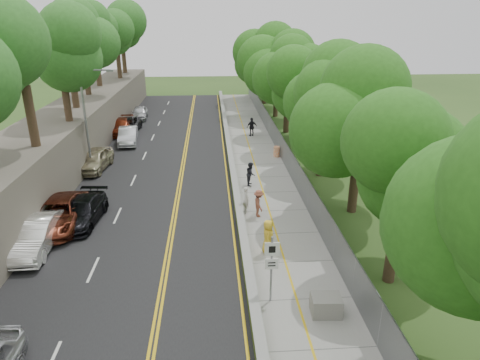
{
  "coord_description": "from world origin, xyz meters",
  "views": [
    {
      "loc": [
        -1.33,
        -18.19,
        11.56
      ],
      "look_at": [
        0.5,
        8.0,
        1.4
      ],
      "focal_mm": 32.0,
      "sensor_mm": 36.0,
      "label": 1
    }
  ],
  "objects_px": {
    "signpost": "(272,262)",
    "car_1": "(35,236)",
    "streetlight": "(88,114)",
    "person_far": "(252,127)",
    "construction_barrel": "(277,152)",
    "car_2": "(59,214)",
    "concrete_block": "(326,305)",
    "painter_0": "(268,237)"
  },
  "relations": [
    {
      "from": "signpost",
      "to": "person_far",
      "type": "height_order",
      "value": "signpost"
    },
    {
      "from": "car_1",
      "to": "car_2",
      "type": "distance_m",
      "value": 2.69
    },
    {
      "from": "streetlight",
      "to": "car_2",
      "type": "height_order",
      "value": "streetlight"
    },
    {
      "from": "streetlight",
      "to": "car_1",
      "type": "xyz_separation_m",
      "value": [
        -0.14,
        -11.86,
        -3.78
      ]
    },
    {
      "from": "construction_barrel",
      "to": "person_far",
      "type": "distance_m",
      "value": 7.1
    },
    {
      "from": "concrete_block",
      "to": "painter_0",
      "type": "bearing_deg",
      "value": 109.29
    },
    {
      "from": "construction_barrel",
      "to": "concrete_block",
      "type": "relative_size",
      "value": 0.74
    },
    {
      "from": "construction_barrel",
      "to": "car_2",
      "type": "bearing_deg",
      "value": -140.21
    },
    {
      "from": "signpost",
      "to": "person_far",
      "type": "xyz_separation_m",
      "value": [
        1.75,
        26.83,
        -0.97
      ]
    },
    {
      "from": "streetlight",
      "to": "person_far",
      "type": "xyz_separation_m",
      "value": [
        13.26,
        9.82,
        -3.65
      ]
    },
    {
      "from": "streetlight",
      "to": "car_2",
      "type": "xyz_separation_m",
      "value": [
        0.24,
        -9.19,
        -3.81
      ]
    },
    {
      "from": "car_2",
      "to": "streetlight",
      "type": "bearing_deg",
      "value": 89.37
    },
    {
      "from": "signpost",
      "to": "car_1",
      "type": "bearing_deg",
      "value": 156.12
    },
    {
      "from": "construction_barrel",
      "to": "concrete_block",
      "type": "distance_m",
      "value": 20.93
    },
    {
      "from": "streetlight",
      "to": "car_1",
      "type": "relative_size",
      "value": 1.61
    },
    {
      "from": "signpost",
      "to": "painter_0",
      "type": "distance_m",
      "value": 4.16
    },
    {
      "from": "signpost",
      "to": "car_2",
      "type": "distance_m",
      "value": 13.76
    },
    {
      "from": "car_2",
      "to": "construction_barrel",
      "type": "bearing_deg",
      "value": 37.63
    },
    {
      "from": "car_1",
      "to": "car_2",
      "type": "height_order",
      "value": "car_1"
    },
    {
      "from": "streetlight",
      "to": "concrete_block",
      "type": "relative_size",
      "value": 6.55
    },
    {
      "from": "construction_barrel",
      "to": "painter_0",
      "type": "relative_size",
      "value": 0.49
    },
    {
      "from": "painter_0",
      "to": "person_far",
      "type": "distance_m",
      "value": 22.86
    },
    {
      "from": "car_2",
      "to": "person_far",
      "type": "height_order",
      "value": "person_far"
    },
    {
      "from": "car_2",
      "to": "painter_0",
      "type": "xyz_separation_m",
      "value": [
        11.67,
        -3.81,
        0.14
      ]
    },
    {
      "from": "streetlight",
      "to": "car_2",
      "type": "bearing_deg",
      "value": -88.48
    },
    {
      "from": "car_1",
      "to": "construction_barrel",
      "type": "bearing_deg",
      "value": 42.62
    },
    {
      "from": "car_2",
      "to": "signpost",
      "type": "bearing_deg",
      "value": -36.92
    },
    {
      "from": "signpost",
      "to": "painter_0",
      "type": "bearing_deg",
      "value": 84.31
    },
    {
      "from": "painter_0",
      "to": "car_2",
      "type": "bearing_deg",
      "value": 79.55
    },
    {
      "from": "streetlight",
      "to": "painter_0",
      "type": "bearing_deg",
      "value": -47.5
    },
    {
      "from": "concrete_block",
      "to": "painter_0",
      "type": "height_order",
      "value": "painter_0"
    },
    {
      "from": "streetlight",
      "to": "car_1",
      "type": "distance_m",
      "value": 12.45
    },
    {
      "from": "painter_0",
      "to": "construction_barrel",
      "type": "bearing_deg",
      "value": -2.55
    },
    {
      "from": "car_2",
      "to": "concrete_block",
      "type": "bearing_deg",
      "value": -35.43
    },
    {
      "from": "painter_0",
      "to": "signpost",
      "type": "bearing_deg",
      "value": -178.07
    },
    {
      "from": "car_2",
      "to": "person_far",
      "type": "bearing_deg",
      "value": 53.44
    },
    {
      "from": "car_1",
      "to": "painter_0",
      "type": "relative_size",
      "value": 2.7
    },
    {
      "from": "signpost",
      "to": "car_2",
      "type": "xyz_separation_m",
      "value": [
        -11.27,
        7.82,
        -1.13
      ]
    },
    {
      "from": "streetlight",
      "to": "painter_0",
      "type": "xyz_separation_m",
      "value": [
        11.91,
        -13.0,
        -3.67
      ]
    },
    {
      "from": "signpost",
      "to": "concrete_block",
      "type": "height_order",
      "value": "signpost"
    },
    {
      "from": "concrete_block",
      "to": "car_1",
      "type": "relative_size",
      "value": 0.25
    },
    {
      "from": "concrete_block",
      "to": "car_2",
      "type": "xyz_separation_m",
      "value": [
        -13.42,
        8.81,
        0.37
      ]
    }
  ]
}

